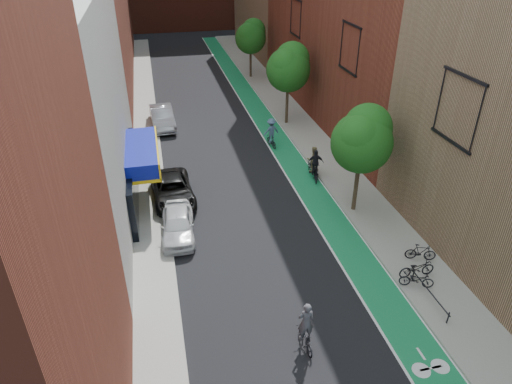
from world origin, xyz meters
TOP-DOWN VIEW (x-y plane):
  - ground at (0.00, 0.00)m, footprint 160.00×160.00m
  - bike_lane at (4.00, 26.00)m, footprint 2.00×68.00m
  - sidewalk_left at (-6.00, 26.00)m, footprint 2.00×68.00m
  - sidewalk_right at (6.50, 26.00)m, footprint 3.00×68.00m
  - building_left_white at (-11.00, 14.00)m, footprint 8.00×20.00m
  - tree_near at (5.65, 10.02)m, footprint 3.40×3.36m
  - tree_mid at (5.65, 24.02)m, footprint 3.55×3.53m
  - tree_far at (5.65, 38.02)m, footprint 3.30×3.25m
  - parked_car_white at (-4.60, 9.86)m, footprint 1.99×4.34m
  - parked_car_black at (-4.60, 13.62)m, footprint 2.63×5.22m
  - parked_car_silver at (-4.60, 25.76)m, footprint 2.05×5.16m
  - cyclist_lead at (-0.31, 1.15)m, footprint 0.67×1.54m
  - cyclist_lane_near at (4.70, 14.70)m, footprint 0.88×1.88m
  - cyclist_lane_mid at (4.70, 14.19)m, footprint 1.09×1.74m
  - cyclist_lane_far at (3.20, 19.90)m, footprint 1.33×1.58m
  - parked_bike_near at (6.07, 3.80)m, footprint 1.77×0.63m
  - parked_bike_mid at (6.90, 4.87)m, footprint 1.55×0.92m
  - parked_bike_far at (5.69, 3.15)m, footprint 1.64×1.09m

SIDE VIEW (x-z plane):
  - ground at x=0.00m, z-range 0.00..0.00m
  - bike_lane at x=4.00m, z-range 0.00..0.01m
  - sidewalk_left at x=-6.00m, z-range 0.00..0.15m
  - sidewalk_right at x=6.50m, z-range 0.00..0.15m
  - parked_bike_far at x=5.69m, z-range 0.15..0.97m
  - parked_bike_mid at x=6.90m, z-range 0.15..1.05m
  - parked_bike_near at x=6.07m, z-range 0.15..1.08m
  - parked_car_black at x=-4.60m, z-range 0.00..1.42m
  - parked_car_white at x=-4.60m, z-range 0.00..1.44m
  - cyclist_lead at x=-0.31m, z-range -0.30..1.86m
  - cyclist_lane_mid at x=4.70m, z-range -0.23..1.86m
  - parked_car_silver at x=-4.60m, z-range 0.00..1.67m
  - cyclist_lane_near at x=4.70m, z-range -0.17..1.94m
  - cyclist_lane_far at x=3.20m, z-range -0.05..2.17m
  - tree_far at x=5.65m, z-range 1.40..7.60m
  - tree_near at x=5.65m, z-range 1.45..7.87m
  - tree_mid at x=5.65m, z-range 1.52..8.26m
  - building_left_white at x=-11.00m, z-range 0.00..12.00m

